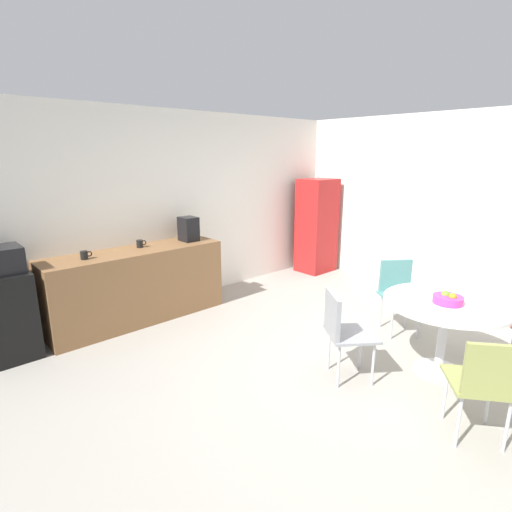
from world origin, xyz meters
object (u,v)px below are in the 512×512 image
locker_cabinet (317,226)px  round_table (445,315)px  fruit_bowl (448,299)px  mug_white (140,244)px  chair_teal (398,287)px  mug_green (84,255)px  mini_fridge (3,316)px  chair_gray (342,326)px  mug_red (183,237)px  chair_olive (486,379)px  coffee_maker (189,229)px

locker_cabinet → round_table: (-1.79, -2.99, -0.22)m
fruit_bowl → mug_white: (-1.39, 3.19, 0.19)m
chair_teal → mug_green: (-2.73, 2.27, 0.43)m
mini_fridge → chair_gray: 3.34m
chair_gray → mug_green: (-1.36, 2.47, 0.43)m
chair_gray → mug_white: size_ratio=6.43×
chair_gray → mug_green: mug_green is taller
fruit_bowl → mug_red: (-0.77, 3.20, 0.19)m
mini_fridge → mug_green: 0.97m
chair_olive → mug_white: mug_white is taller
chair_gray → mug_red: 2.63m
chair_olive → coffee_maker: (-0.00, 3.70, 0.54)m
chair_gray → fruit_bowl: size_ratio=3.19×
mini_fridge → chair_olive: (2.22, -3.70, 0.08)m
mug_green → coffee_maker: size_ratio=0.40×
locker_cabinet → chair_gray: locker_cabinet is taller
mug_red → coffee_maker: bearing=-60.6°
round_table → mug_red: mug_red is taller
locker_cabinet → mug_red: 2.61m
round_table → locker_cabinet: bearing=59.2°
mug_white → chair_teal: bearing=-49.9°
round_table → coffee_maker: 3.22m
mini_fridge → chair_gray: mini_fridge is taller
chair_teal → locker_cabinet: bearing=61.5°
mug_red → chair_teal: bearing=-59.8°
round_table → chair_gray: (-0.78, 0.58, -0.07)m
chair_gray → fruit_bowl: (0.74, -0.61, 0.24)m
chair_gray → mug_red: (-0.03, 2.59, 0.43)m
round_table → chair_olive: bearing=-141.3°
chair_teal → mug_white: mug_white is taller
coffee_maker → mini_fridge: bearing=180.0°
fruit_bowl → coffee_maker: (-0.73, 3.12, 0.30)m
mini_fridge → coffee_maker: bearing=0.0°
mini_fridge → mug_green: size_ratio=6.93×
mug_white → coffee_maker: bearing=-6.6°
chair_teal → coffee_maker: size_ratio=2.59×
locker_cabinet → fruit_bowl: (-1.82, -3.02, -0.05)m
chair_gray → locker_cabinet: bearing=43.2°
chair_gray → mug_red: size_ratio=6.43×
mini_fridge → mug_red: mug_red is taller
mug_green → coffee_maker: (1.38, 0.04, 0.11)m
round_table → chair_olive: size_ratio=1.34×
round_table → mug_white: (-1.43, 3.17, 0.36)m
chair_teal → mug_red: size_ratio=6.43×
mug_red → mini_fridge: bearing=-177.9°
round_table → mini_fridge: bearing=133.9°
mini_fridge → chair_teal: 4.25m
chair_teal → coffee_maker: (-1.35, 2.31, 0.54)m
round_table → fruit_bowl: fruit_bowl is taller
mini_fridge → mug_white: mug_white is taller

